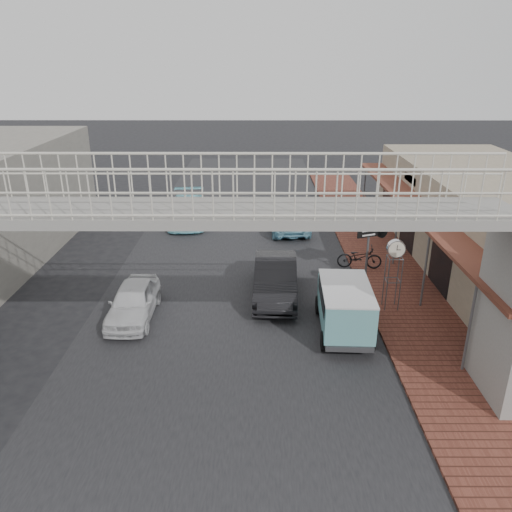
{
  "coord_description": "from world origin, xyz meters",
  "views": [
    {
      "loc": [
        0.96,
        -15.26,
        8.51
      ],
      "look_at": [
        0.89,
        1.59,
        1.8
      ],
      "focal_mm": 35.0,
      "sensor_mm": 36.0,
      "label": 1
    }
  ],
  "objects_px": {
    "dark_sedan": "(275,278)",
    "angkot_far": "(187,209)",
    "arrow_sign": "(384,226)",
    "angkot_curb": "(287,220)",
    "street_clock": "(396,252)",
    "angkot_van": "(345,302)",
    "motorcycle_far": "(336,212)",
    "motorcycle_near": "(359,257)",
    "white_hatchback": "(133,301)"
  },
  "relations": [
    {
      "from": "angkot_curb",
      "to": "street_clock",
      "type": "relative_size",
      "value": 1.61
    },
    {
      "from": "angkot_curb",
      "to": "street_clock",
      "type": "xyz_separation_m",
      "value": [
        3.24,
        -8.99,
        1.67
      ]
    },
    {
      "from": "white_hatchback",
      "to": "street_clock",
      "type": "bearing_deg",
      "value": 3.46
    },
    {
      "from": "dark_sedan",
      "to": "angkot_van",
      "type": "relative_size",
      "value": 1.25
    },
    {
      "from": "motorcycle_near",
      "to": "street_clock",
      "type": "relative_size",
      "value": 0.73
    },
    {
      "from": "motorcycle_near",
      "to": "motorcycle_far",
      "type": "distance_m",
      "value": 6.93
    },
    {
      "from": "white_hatchback",
      "to": "motorcycle_far",
      "type": "distance_m",
      "value": 14.14
    },
    {
      "from": "dark_sedan",
      "to": "angkot_far",
      "type": "xyz_separation_m",
      "value": [
        -4.57,
        9.32,
        -0.02
      ]
    },
    {
      "from": "arrow_sign",
      "to": "dark_sedan",
      "type": "bearing_deg",
      "value": 178.67
    },
    {
      "from": "angkot_van",
      "to": "angkot_far",
      "type": "bearing_deg",
      "value": 121.81
    },
    {
      "from": "dark_sedan",
      "to": "white_hatchback",
      "type": "bearing_deg",
      "value": -159.27
    },
    {
      "from": "white_hatchback",
      "to": "angkot_curb",
      "type": "relative_size",
      "value": 0.87
    },
    {
      "from": "angkot_curb",
      "to": "street_clock",
      "type": "distance_m",
      "value": 9.7
    },
    {
      "from": "angkot_van",
      "to": "street_clock",
      "type": "bearing_deg",
      "value": 41.36
    },
    {
      "from": "angkot_far",
      "to": "angkot_van",
      "type": "distance_m",
      "value": 13.75
    },
    {
      "from": "dark_sedan",
      "to": "street_clock",
      "type": "bearing_deg",
      "value": -12.77
    },
    {
      "from": "angkot_far",
      "to": "street_clock",
      "type": "distance_m",
      "value": 13.64
    },
    {
      "from": "angkot_far",
      "to": "arrow_sign",
      "type": "height_order",
      "value": "arrow_sign"
    },
    {
      "from": "white_hatchback",
      "to": "arrow_sign",
      "type": "height_order",
      "value": "arrow_sign"
    },
    {
      "from": "angkot_van",
      "to": "motorcycle_near",
      "type": "height_order",
      "value": "angkot_van"
    },
    {
      "from": "angkot_van",
      "to": "angkot_curb",
      "type": "bearing_deg",
      "value": 99.46
    },
    {
      "from": "dark_sedan",
      "to": "angkot_far",
      "type": "height_order",
      "value": "dark_sedan"
    },
    {
      "from": "arrow_sign",
      "to": "angkot_curb",
      "type": "bearing_deg",
      "value": 97.39
    },
    {
      "from": "dark_sedan",
      "to": "arrow_sign",
      "type": "bearing_deg",
      "value": 22.28
    },
    {
      "from": "white_hatchback",
      "to": "dark_sedan",
      "type": "height_order",
      "value": "dark_sedan"
    },
    {
      "from": "motorcycle_far",
      "to": "arrow_sign",
      "type": "bearing_deg",
      "value": -175.33
    },
    {
      "from": "white_hatchback",
      "to": "angkot_van",
      "type": "height_order",
      "value": "angkot_van"
    },
    {
      "from": "white_hatchback",
      "to": "dark_sedan",
      "type": "relative_size",
      "value": 0.81
    },
    {
      "from": "street_clock",
      "to": "motorcycle_far",
      "type": "bearing_deg",
      "value": 92.5
    },
    {
      "from": "dark_sedan",
      "to": "angkot_curb",
      "type": "height_order",
      "value": "dark_sedan"
    },
    {
      "from": "angkot_curb",
      "to": "street_clock",
      "type": "height_order",
      "value": "street_clock"
    },
    {
      "from": "angkot_curb",
      "to": "angkot_far",
      "type": "distance_m",
      "value": 5.62
    },
    {
      "from": "angkot_van",
      "to": "street_clock",
      "type": "relative_size",
      "value": 1.39
    },
    {
      "from": "dark_sedan",
      "to": "street_clock",
      "type": "distance_m",
      "value": 4.52
    },
    {
      "from": "angkot_van",
      "to": "motorcycle_far",
      "type": "height_order",
      "value": "angkot_van"
    },
    {
      "from": "white_hatchback",
      "to": "arrow_sign",
      "type": "xyz_separation_m",
      "value": [
        9.36,
        3.29,
        1.69
      ]
    },
    {
      "from": "white_hatchback",
      "to": "motorcycle_far",
      "type": "relative_size",
      "value": 2.45
    },
    {
      "from": "white_hatchback",
      "to": "motorcycle_near",
      "type": "distance_m",
      "value": 9.66
    },
    {
      "from": "white_hatchback",
      "to": "angkot_van",
      "type": "xyz_separation_m",
      "value": [
        7.18,
        -0.97,
        0.48
      ]
    },
    {
      "from": "angkot_far",
      "to": "street_clock",
      "type": "xyz_separation_m",
      "value": [
        8.68,
        -10.41,
        1.53
      ]
    },
    {
      "from": "angkot_van",
      "to": "motorcycle_near",
      "type": "relative_size",
      "value": 1.91
    },
    {
      "from": "angkot_far",
      "to": "motorcycle_near",
      "type": "xyz_separation_m",
      "value": [
        8.24,
        -6.77,
        -0.12
      ]
    },
    {
      "from": "dark_sedan",
      "to": "arrow_sign",
      "type": "xyz_separation_m",
      "value": [
        4.35,
        1.6,
        1.57
      ]
    },
    {
      "from": "motorcycle_far",
      "to": "motorcycle_near",
      "type": "bearing_deg",
      "value": 179.74
    },
    {
      "from": "angkot_curb",
      "to": "arrow_sign",
      "type": "xyz_separation_m",
      "value": [
        3.48,
        -6.3,
        1.73
      ]
    },
    {
      "from": "motorcycle_near",
      "to": "motorcycle_far",
      "type": "relative_size",
      "value": 1.27
    },
    {
      "from": "motorcycle_far",
      "to": "street_clock",
      "type": "relative_size",
      "value": 0.57
    },
    {
      "from": "dark_sedan",
      "to": "motorcycle_near",
      "type": "relative_size",
      "value": 2.38
    },
    {
      "from": "angkot_far",
      "to": "angkot_van",
      "type": "bearing_deg",
      "value": -65.28
    },
    {
      "from": "motorcycle_near",
      "to": "street_clock",
      "type": "bearing_deg",
      "value": -167.54
    }
  ]
}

